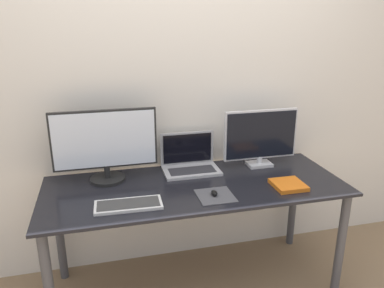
# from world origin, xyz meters

# --- Properties ---
(wall_back) EXTENTS (7.00, 0.05, 2.50)m
(wall_back) POSITION_xyz_m (0.00, 0.78, 1.25)
(wall_back) COLOR silver
(wall_back) RESTS_ON ground_plane
(desk) EXTENTS (1.84, 0.72, 0.74)m
(desk) POSITION_xyz_m (0.00, 0.36, 0.63)
(desk) COLOR black
(desk) RESTS_ON ground_plane
(monitor_left) EXTENTS (0.64, 0.22, 0.45)m
(monitor_left) POSITION_xyz_m (-0.52, 0.56, 0.98)
(monitor_left) COLOR black
(monitor_left) RESTS_ON desk
(monitor_right) EXTENTS (0.52, 0.12, 0.39)m
(monitor_right) POSITION_xyz_m (0.51, 0.56, 0.95)
(monitor_right) COLOR silver
(monitor_right) RESTS_ON desk
(laptop) EXTENTS (0.37, 0.24, 0.24)m
(laptop) POSITION_xyz_m (0.02, 0.61, 0.80)
(laptop) COLOR #ADADB2
(laptop) RESTS_ON desk
(keyboard) EXTENTS (0.37, 0.17, 0.02)m
(keyboard) POSITION_xyz_m (-0.42, 0.18, 0.75)
(keyboard) COLOR silver
(keyboard) RESTS_ON desk
(mousepad) EXTENTS (0.21, 0.21, 0.00)m
(mousepad) POSITION_xyz_m (0.07, 0.18, 0.74)
(mousepad) COLOR #47474C
(mousepad) RESTS_ON desk
(mouse) EXTENTS (0.04, 0.06, 0.03)m
(mouse) POSITION_xyz_m (0.07, 0.18, 0.76)
(mouse) COLOR black
(mouse) RESTS_ON mousepad
(book) EXTENTS (0.19, 0.19, 0.03)m
(book) POSITION_xyz_m (0.54, 0.19, 0.75)
(book) COLOR orange
(book) RESTS_ON desk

